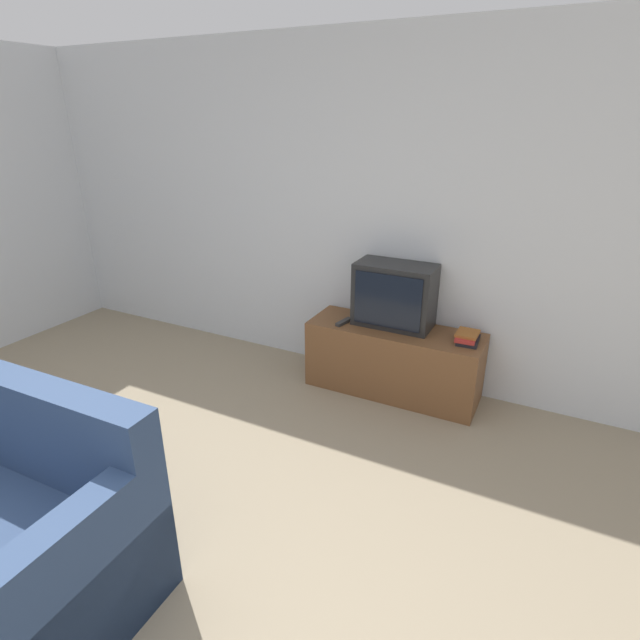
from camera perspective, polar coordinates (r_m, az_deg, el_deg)
name	(u,v)px	position (r m, az deg, el deg)	size (l,w,h in m)	color
wall_back	(349,214)	(3.99, 3.32, 11.95)	(9.00, 0.06, 2.60)	silver
tv_stand	(393,360)	(3.90, 8.37, -4.57)	(1.31, 0.44, 0.53)	brown
television	(394,295)	(3.77, 8.50, 2.84)	(0.59, 0.32, 0.48)	black
book_stack	(467,337)	(3.67, 16.49, -1.91)	(0.17, 0.23, 0.07)	black
remote_on_stand	(344,322)	(3.84, 2.74, -0.21)	(0.07, 0.18, 0.02)	#2D2D2D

